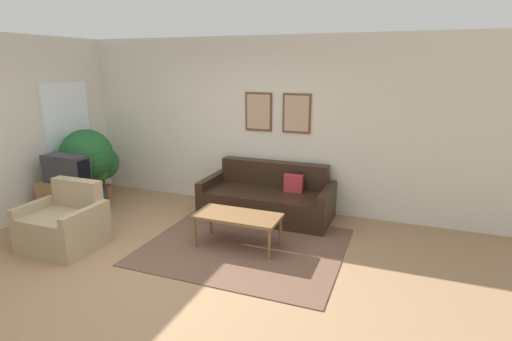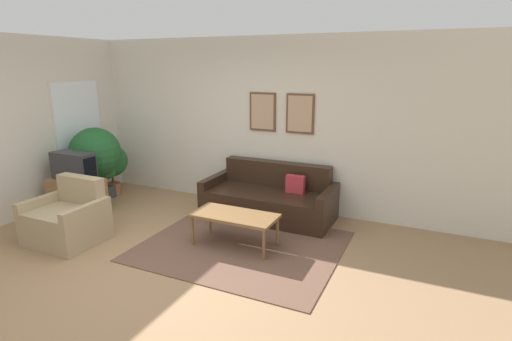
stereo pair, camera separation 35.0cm
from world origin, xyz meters
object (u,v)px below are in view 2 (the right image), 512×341
(couch, at_px, (270,199))
(coffee_table, at_px, (235,217))
(tv, at_px, (74,166))
(potted_plant_tall, at_px, (95,153))
(armchair, at_px, (68,220))

(couch, relative_size, coffee_table, 1.81)
(coffee_table, xyz_separation_m, tv, (-2.76, -0.02, 0.38))
(couch, relative_size, potted_plant_tall, 1.55)
(tv, bearing_deg, coffee_table, 0.34)
(couch, relative_size, armchair, 2.20)
(tv, bearing_deg, couch, 22.98)
(coffee_table, height_order, armchair, armchair)
(couch, bearing_deg, tv, -157.02)
(armchair, bearing_deg, coffee_table, 3.49)
(armchair, bearing_deg, potted_plant_tall, 104.68)
(coffee_table, distance_m, tv, 2.78)
(couch, bearing_deg, coffee_table, -89.96)
(coffee_table, xyz_separation_m, armchair, (-2.07, -0.79, -0.11))
(coffee_table, distance_m, potted_plant_tall, 3.01)
(armchair, bearing_deg, couch, 25.83)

